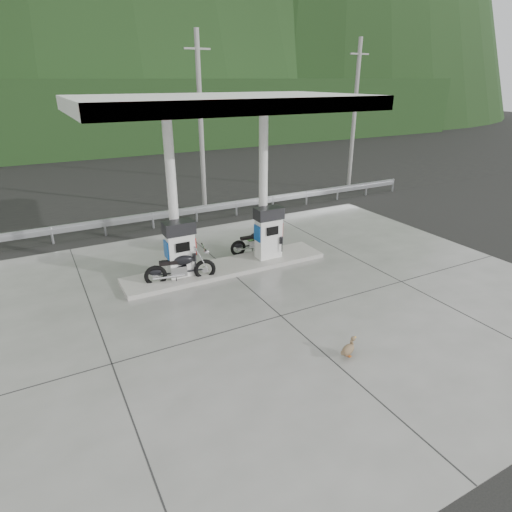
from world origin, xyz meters
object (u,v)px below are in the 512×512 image
duck (348,350)px  motorcycle_left (180,268)px  gas_pump_right (269,233)px  motorcycle_right (254,242)px  gas_pump_left (180,249)px

duck → motorcycle_left: bearing=89.0°
motorcycle_left → duck: 5.98m
gas_pump_right → duck: (-1.21, -5.83, -0.86)m
gas_pump_right → duck: size_ratio=3.35×
motorcycle_right → motorcycle_left: bearing=-158.5°
duck → gas_pump_right: bearing=56.6°
gas_pump_left → motorcycle_right: bearing=16.3°
gas_pump_left → gas_pump_right: same height
motorcycle_left → duck: bearing=-58.9°
motorcycle_left → duck: motorcycle_left is taller
gas_pump_right → motorcycle_right: bearing=94.9°
gas_pump_right → gas_pump_left: bearing=180.0°
gas_pump_right → motorcycle_left: gas_pump_right is taller
gas_pump_left → motorcycle_left: size_ratio=0.86×
motorcycle_left → motorcycle_right: motorcycle_left is taller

